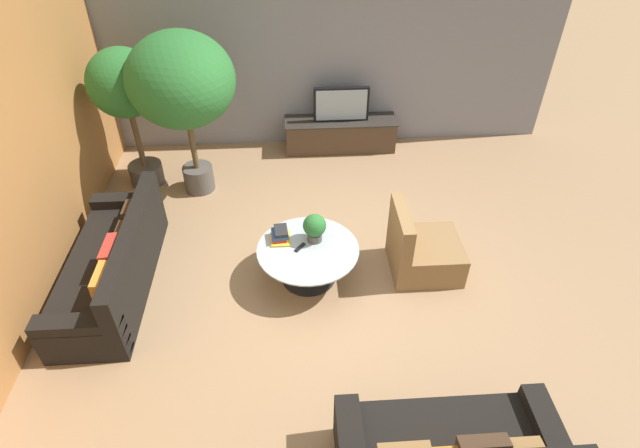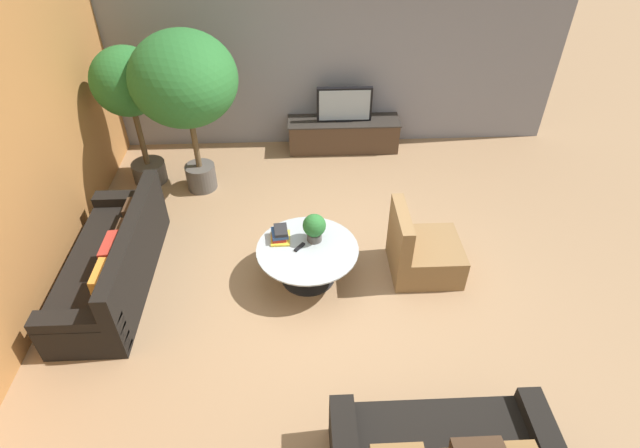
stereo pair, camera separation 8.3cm
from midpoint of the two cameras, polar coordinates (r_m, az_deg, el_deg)
name	(u,v)px [view 2 (the right image)]	position (r m, az deg, el deg)	size (l,w,h in m)	color
ground_plane	(334,275)	(5.97, 2.03, -5.81)	(24.00, 24.00, 0.00)	#9E7A56
back_wall_stone	(322,51)	(7.97, 0.49, 19.14)	(7.40, 0.12, 3.00)	gray
side_wall_left	(14,165)	(5.92, -31.24, 5.76)	(0.12, 7.40, 3.00)	#B2753D
media_console	(343,134)	(8.21, 2.98, 10.24)	(1.78, 0.50, 0.51)	#473323
television	(344,105)	(7.97, 3.10, 13.46)	(0.86, 0.13, 0.55)	black
coffee_table	(308,257)	(5.72, -1.01, -3.80)	(1.16, 1.16, 0.45)	black
couch_by_wall	(114,264)	(6.14, -22.11, -4.22)	(0.84, 2.20, 0.84)	black
armchair_wicker	(421,252)	(5.98, 11.89, -3.19)	(0.80, 0.76, 0.86)	olive
potted_palm_tall	(129,90)	(7.28, -20.70, 14.14)	(0.92, 0.92, 2.01)	#514C47
potted_palm_corner	(184,82)	(6.80, -14.90, 15.38)	(1.38, 1.38, 2.27)	#514C47
potted_plant_tabletop	(314,227)	(5.62, -0.23, -0.34)	(0.27, 0.27, 0.35)	#514C47
book_stack	(280,234)	(5.73, -4.19, -1.18)	(0.22, 0.27, 0.14)	gold
remote_black	(300,247)	(5.64, -1.94, -2.66)	(0.04, 0.16, 0.02)	black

